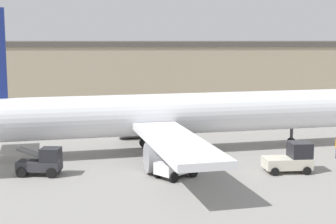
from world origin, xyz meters
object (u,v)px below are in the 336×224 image
(pushback_tug, at_px, (178,162))
(airplane, at_px, (156,115))
(baggage_tug, at_px, (291,159))
(belt_loader_truck, at_px, (42,162))

(pushback_tug, bearing_deg, airplane, 58.66)
(airplane, relative_size, pushback_tug, 11.97)
(baggage_tug, height_order, pushback_tug, pushback_tug)
(baggage_tug, xyz_separation_m, pushback_tug, (-8.41, -1.00, 0.07))
(airplane, xyz_separation_m, pushback_tug, (1.43, -7.74, -2.19))
(belt_loader_truck, bearing_deg, pushback_tug, 1.48)
(airplane, distance_m, pushback_tug, 8.17)
(airplane, bearing_deg, baggage_tug, -45.95)
(airplane, height_order, pushback_tug, airplane)
(baggage_tug, distance_m, pushback_tug, 8.47)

